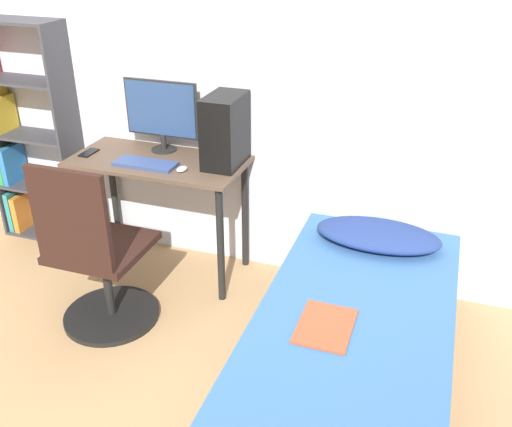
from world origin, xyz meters
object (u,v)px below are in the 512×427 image
office_chair (98,265)px  bed (351,352)px  keyboard (146,164)px  bookshelf (24,142)px  monitor (161,112)px  pc_tower (225,131)px

office_chair → bed: size_ratio=0.54×
keyboard → bookshelf: bearing=167.8°
office_chair → monitor: size_ratio=2.11×
pc_tower → bed: bearing=-39.0°
pc_tower → office_chair: bearing=-122.9°
bookshelf → office_chair: bookshelf is taller
monitor → pc_tower: size_ratio=1.16×
bed → keyboard: size_ratio=5.04×
office_chair → pc_tower: 1.04m
bookshelf → keyboard: size_ratio=4.06×
bookshelf → office_chair: size_ratio=1.49×
office_chair → bed: 1.41m
bookshelf → keyboard: (1.08, -0.23, 0.08)m
bookshelf → bed: bookshelf is taller
office_chair → pc_tower: pc_tower is taller
bed → pc_tower: (-0.94, 0.76, 0.76)m
monitor → keyboard: size_ratio=1.29×
bed → keyboard: keyboard is taller
keyboard → monitor: bearing=92.8°
bookshelf → pc_tower: size_ratio=3.65×
monitor → bookshelf: bearing=-178.4°
office_chair → monitor: bearing=88.9°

